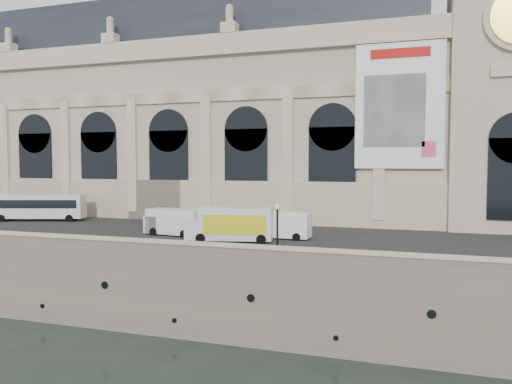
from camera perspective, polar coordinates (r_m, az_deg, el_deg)
ground at (r=43.26m, az=-19.03°, el=-14.45°), size 260.00×260.00×0.00m
quay at (r=72.92m, az=-2.19°, el=-4.60°), size 160.00×70.00×6.00m
street at (r=53.50m, az=-10.04°, el=-4.28°), size 160.00×24.00×0.06m
parapet at (r=42.21m, az=-18.71°, el=-5.65°), size 160.00×1.40×1.21m
museum at (r=71.07m, az=-7.97°, el=8.68°), size 69.00×18.70×29.10m
clock_pavilion at (r=62.17m, az=26.78°, el=12.56°), size 13.00×14.72×36.70m
bus_left at (r=66.11m, az=-23.56°, el=-1.52°), size 11.04×5.50×3.21m
van_b at (r=49.41m, az=-9.58°, el=-3.40°), size 6.07×3.04×2.59m
van_c at (r=46.80m, az=2.52°, el=-3.80°), size 5.62×2.43×2.48m
box_truck at (r=45.00m, az=-2.82°, el=-3.69°), size 8.10×3.95×3.13m
lamp_right at (r=36.11m, az=2.45°, el=-4.65°), size 0.42×0.42×4.16m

